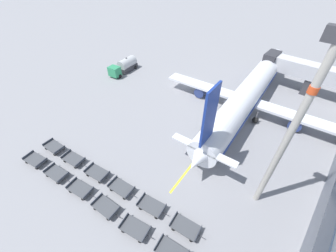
# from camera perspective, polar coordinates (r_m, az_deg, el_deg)

# --- Properties ---
(ground_plane) EXTENTS (500.00, 500.00, 0.00)m
(ground_plane) POSITION_cam_1_polar(r_m,az_deg,el_deg) (48.00, 4.77, 11.87)
(ground_plane) COLOR gray
(jet_bridge) EXTENTS (20.64, 4.99, 6.42)m
(jet_bridge) POSITION_cam_1_polar(r_m,az_deg,el_deg) (51.13, 37.55, 10.24)
(jet_bridge) COLOR silver
(jet_bridge) RESTS_ON ground_plane
(airplane) EXTENTS (32.19, 41.76, 12.85)m
(airplane) POSITION_cam_1_polar(r_m,az_deg,el_deg) (40.46, 21.31, 8.31)
(airplane) COLOR silver
(airplane) RESTS_ON ground_plane
(fuel_tanker_primary) EXTENTS (4.25, 8.31, 3.22)m
(fuel_tanker_primary) POSITION_cam_1_polar(r_m,az_deg,el_deg) (53.43, -11.87, 15.92)
(fuel_tanker_primary) COLOR #2D8C5B
(fuel_tanker_primary) RESTS_ON ground_plane
(baggage_dolly_row_near_col_a) EXTENTS (3.90, 2.46, 0.92)m
(baggage_dolly_row_near_col_a) POSITION_cam_1_polar(r_m,az_deg,el_deg) (35.00, -32.83, -7.88)
(baggage_dolly_row_near_col_a) COLOR #424449
(baggage_dolly_row_near_col_a) RESTS_ON ground_plane
(baggage_dolly_row_near_col_b) EXTENTS (3.90, 2.32, 0.92)m
(baggage_dolly_row_near_col_b) POSITION_cam_1_polar(r_m,az_deg,el_deg) (31.76, -28.45, -11.48)
(baggage_dolly_row_near_col_b) COLOR #424449
(baggage_dolly_row_near_col_b) RESTS_ON ground_plane
(baggage_dolly_row_near_col_c) EXTENTS (3.90, 2.44, 0.92)m
(baggage_dolly_row_near_col_c) POSITION_cam_1_polar(r_m,az_deg,el_deg) (28.94, -23.10, -15.69)
(baggage_dolly_row_near_col_c) COLOR #424449
(baggage_dolly_row_near_col_c) RESTS_ON ground_plane
(baggage_dolly_row_near_col_d) EXTENTS (3.88, 2.20, 0.92)m
(baggage_dolly_row_near_col_d) POSITION_cam_1_polar(r_m,az_deg,el_deg) (26.61, -16.82, -20.65)
(baggage_dolly_row_near_col_d) COLOR #424449
(baggage_dolly_row_near_col_d) RESTS_ON ground_plane
(baggage_dolly_row_near_col_e) EXTENTS (3.90, 2.48, 0.92)m
(baggage_dolly_row_near_col_e) POSITION_cam_1_polar(r_m,az_deg,el_deg) (24.85, -9.11, -26.13)
(baggage_dolly_row_near_col_e) COLOR #424449
(baggage_dolly_row_near_col_e) RESTS_ON ground_plane
(baggage_dolly_row_near_col_f) EXTENTS (3.90, 2.36, 0.92)m
(baggage_dolly_row_near_col_f) POSITION_cam_1_polar(r_m,az_deg,el_deg) (23.83, 0.99, -31.38)
(baggage_dolly_row_near_col_f) COLOR #424449
(baggage_dolly_row_near_col_f) RESTS_ON ground_plane
(baggage_dolly_row_mid_a_col_a) EXTENTS (3.88, 2.21, 0.92)m
(baggage_dolly_row_mid_a_col_a) POSITION_cam_1_polar(r_m,az_deg,el_deg) (35.61, -28.98, -5.07)
(baggage_dolly_row_mid_a_col_a) COLOR #424449
(baggage_dolly_row_mid_a_col_a) RESTS_ON ground_plane
(baggage_dolly_row_mid_a_col_b) EXTENTS (3.90, 2.38, 0.92)m
(baggage_dolly_row_mid_a_col_b) POSITION_cam_1_polar(r_m,az_deg,el_deg) (32.52, -24.68, -8.31)
(baggage_dolly_row_mid_a_col_b) COLOR #424449
(baggage_dolly_row_mid_a_col_b) RESTS_ON ground_plane
(baggage_dolly_row_mid_a_col_c) EXTENTS (3.90, 2.37, 0.92)m
(baggage_dolly_row_mid_a_col_c) POSITION_cam_1_polar(r_m,az_deg,el_deg) (29.69, -19.01, -12.16)
(baggage_dolly_row_mid_a_col_c) COLOR #424449
(baggage_dolly_row_mid_a_col_c) RESTS_ON ground_plane
(baggage_dolly_row_mid_a_col_d) EXTENTS (3.89, 2.27, 0.92)m
(baggage_dolly_row_mid_a_col_d) POSITION_cam_1_polar(r_m,az_deg,el_deg) (27.50, -12.78, -16.33)
(baggage_dolly_row_mid_a_col_d) COLOR #424449
(baggage_dolly_row_mid_a_col_d) RESTS_ON ground_plane
(baggage_dolly_row_mid_a_col_e) EXTENTS (3.90, 2.41, 0.92)m
(baggage_dolly_row_mid_a_col_e) POSITION_cam_1_polar(r_m,az_deg,el_deg) (25.75, -4.59, -21.17)
(baggage_dolly_row_mid_a_col_e) COLOR #424449
(baggage_dolly_row_mid_a_col_e) RESTS_ON ground_plane
(baggage_dolly_row_mid_a_col_f) EXTENTS (3.90, 2.32, 0.92)m
(baggage_dolly_row_mid_a_col_f) POSITION_cam_1_polar(r_m,az_deg,el_deg) (24.72, 4.84, -26.07)
(baggage_dolly_row_mid_a_col_f) COLOR #424449
(baggage_dolly_row_mid_a_col_f) RESTS_ON ground_plane
(apron_light_mast) EXTENTS (2.00, 0.73, 19.61)m
(apron_light_mast) POSITION_cam_1_polar(r_m,az_deg,el_deg) (20.99, 30.87, -1.47)
(apron_light_mast) COLOR #ADA89E
(apron_light_mast) RESTS_ON ground_plane
(stand_guidance_stripe) EXTENTS (3.71, 28.52, 0.01)m
(stand_guidance_stripe) POSITION_cam_1_polar(r_m,az_deg,el_deg) (35.62, 13.78, -1.14)
(stand_guidance_stripe) COLOR yellow
(stand_guidance_stripe) RESTS_ON ground_plane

